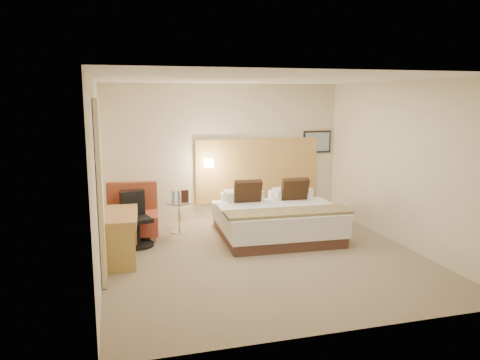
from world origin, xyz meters
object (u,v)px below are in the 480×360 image
object	(u,v)px
bed	(275,218)
lounge_chair	(132,216)
side_table	(179,215)
desk_chair	(137,224)
desk	(121,223)

from	to	relation	value
bed	lounge_chair	bearing A→B (deg)	165.75
bed	side_table	world-z (taller)	bed
desk_chair	desk	bearing A→B (deg)	-112.96
side_table	desk	bearing A→B (deg)	-130.07
lounge_chair	bed	bearing A→B (deg)	-14.25
bed	lounge_chair	size ratio (longest dim) A/B	2.20
side_table	desk_chair	distance (m)	1.01
desk	desk_chair	size ratio (longest dim) A/B	1.36
lounge_chair	side_table	size ratio (longest dim) A/B	1.71
desk_chair	lounge_chair	bearing A→B (deg)	95.44
bed	desk_chair	size ratio (longest dim) A/B	2.37
bed	lounge_chair	distance (m)	2.52
bed	desk_chair	bearing A→B (deg)	177.95
desk	desk_chair	bearing A→B (deg)	67.04
lounge_chair	desk_chair	bearing A→B (deg)	-84.56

